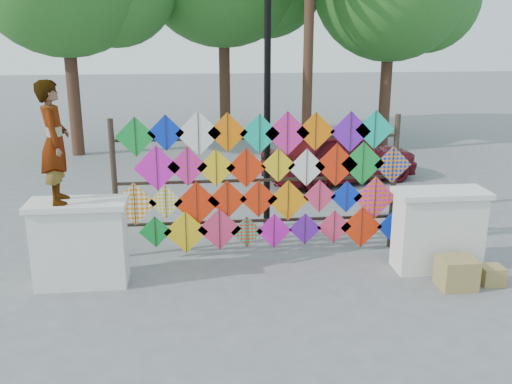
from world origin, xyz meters
TOP-DOWN VIEW (x-y plane):
  - ground at (0.00, 0.00)m, footprint 80.00×80.00m
  - parapet_left at (-2.70, -0.20)m, footprint 1.40×0.65m
  - parapet_right at (2.70, -0.20)m, footprint 1.40×0.65m
  - kite_rack at (0.09, 0.72)m, footprint 4.94×0.24m
  - vendor_woman at (-2.92, -0.20)m, footprint 0.51×0.68m
  - sedan at (2.50, 5.16)m, footprint 4.17×2.66m
  - lamppost at (0.30, 2.00)m, footprint 0.28×0.28m
  - cardboard_box_near at (2.72, -0.88)m, footprint 0.51×0.45m
  - cardboard_box_far at (3.29, -0.84)m, footprint 0.34×0.31m

SIDE VIEW (x-z plane):
  - ground at x=0.00m, z-range 0.00..0.00m
  - cardboard_box_far at x=3.29m, z-range 0.00..0.28m
  - cardboard_box_near at x=2.72m, z-range 0.00..0.45m
  - parapet_left at x=-2.70m, z-range 0.01..1.29m
  - parapet_right at x=2.70m, z-range 0.01..1.29m
  - sedan at x=2.50m, z-range 0.00..1.32m
  - kite_rack at x=0.09m, z-range 0.03..2.44m
  - vendor_woman at x=-2.92m, z-range 1.28..2.99m
  - lamppost at x=0.30m, z-range 0.46..4.92m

